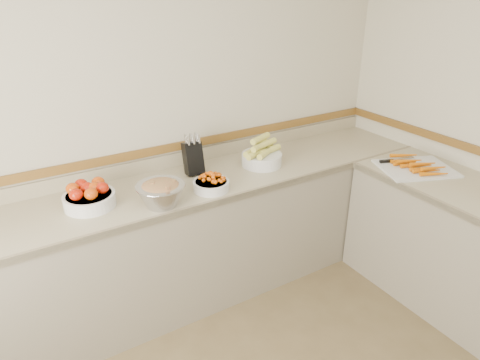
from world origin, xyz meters
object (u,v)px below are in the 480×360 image
cutting_board (416,167)px  corn_bowl (262,156)px  knife_block (193,157)px  tomato_bowl (89,196)px  rhubarb_bowl (161,193)px  cherry_tomato_bowl (211,184)px

cutting_board → corn_bowl: bearing=144.1°
knife_block → cutting_board: size_ratio=0.49×
tomato_bowl → corn_bowl: 1.24m
corn_bowl → rhubarb_bowl: (-0.87, -0.21, 0.02)m
rhubarb_bowl → cutting_board: 1.83m
corn_bowl → cutting_board: corn_bowl is taller
cherry_tomato_bowl → cutting_board: cherry_tomato_bowl is taller
knife_block → tomato_bowl: knife_block is taller
cherry_tomato_bowl → rhubarb_bowl: size_ratio=0.80×
tomato_bowl → cherry_tomato_bowl: size_ratio=1.29×
cutting_board → tomato_bowl: bearing=162.9°
rhubarb_bowl → cutting_board: size_ratio=0.49×
cherry_tomato_bowl → cutting_board: (1.42, -0.48, -0.02)m
cherry_tomato_bowl → tomato_bowl: bearing=165.9°
knife_block → corn_bowl: bearing=-14.2°
tomato_bowl → cutting_board: (2.15, -0.66, -0.05)m
tomato_bowl → cutting_board: size_ratio=0.51×
corn_bowl → cutting_board: size_ratio=0.54×
knife_block → tomato_bowl: 0.76m
knife_block → corn_bowl: knife_block is taller
cherry_tomato_bowl → cutting_board: 1.50m
cherry_tomato_bowl → corn_bowl: (0.51, 0.17, 0.03)m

